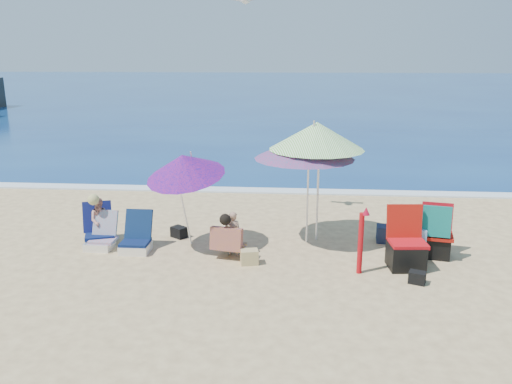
# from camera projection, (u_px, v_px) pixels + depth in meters

# --- Properties ---
(ground) EXTENTS (120.00, 120.00, 0.00)m
(ground) POSITION_uv_depth(u_px,v_px,m) (269.00, 272.00, 8.54)
(ground) COLOR #D8BC84
(ground) RESTS_ON ground
(sea) EXTENTS (120.00, 80.00, 0.12)m
(sea) POSITION_uv_depth(u_px,v_px,m) (293.00, 89.00, 51.84)
(sea) COLOR navy
(sea) RESTS_ON ground
(foam) EXTENTS (120.00, 0.50, 0.04)m
(foam) POSITION_uv_depth(u_px,v_px,m) (280.00, 191.00, 13.44)
(foam) COLOR white
(foam) RESTS_ON ground
(umbrella_turquoise) EXTENTS (2.42, 2.42, 2.11)m
(umbrella_turquoise) POSITION_uv_depth(u_px,v_px,m) (305.00, 147.00, 9.36)
(umbrella_turquoise) COLOR white
(umbrella_turquoise) RESTS_ON ground
(umbrella_striped) EXTENTS (2.13, 2.13, 2.34)m
(umbrella_striped) POSITION_uv_depth(u_px,v_px,m) (317.00, 136.00, 9.39)
(umbrella_striped) COLOR white
(umbrella_striped) RESTS_ON ground
(umbrella_blue) EXTENTS (1.90, 1.93, 1.94)m
(umbrella_blue) POSITION_uv_depth(u_px,v_px,m) (184.00, 166.00, 9.09)
(umbrella_blue) COLOR white
(umbrella_blue) RESTS_ON ground
(furled_umbrella) EXTENTS (0.18, 0.15, 1.14)m
(furled_umbrella) POSITION_uv_depth(u_px,v_px,m) (362.00, 237.00, 8.34)
(furled_umbrella) COLOR #AA0C11
(furled_umbrella) RESTS_ON ground
(chair_navy) EXTENTS (0.52, 0.63, 0.71)m
(chair_navy) POSITION_uv_depth(u_px,v_px,m) (136.00, 241.00, 9.41)
(chair_navy) COLOR #0B1A41
(chair_navy) RESTS_ON ground
(chair_rainbow) EXTENTS (0.54, 0.61, 0.65)m
(chair_rainbow) POSITION_uv_depth(u_px,v_px,m) (102.00, 239.00, 9.57)
(chair_rainbow) COLOR #EC535A
(chair_rainbow) RESTS_ON ground
(camp_chair_left) EXTENTS (0.65, 0.65, 1.03)m
(camp_chair_left) POSITION_uv_depth(u_px,v_px,m) (406.00, 250.00, 8.66)
(camp_chair_left) COLOR red
(camp_chair_left) RESTS_ON ground
(camp_chair_right) EXTENTS (0.76, 0.65, 0.98)m
(camp_chair_right) POSITION_uv_depth(u_px,v_px,m) (435.00, 238.00, 9.11)
(camp_chair_right) COLOR #A9150C
(camp_chair_right) RESTS_ON ground
(person_center) EXTENTS (0.62, 0.60, 0.83)m
(person_center) POSITION_uv_depth(u_px,v_px,m) (230.00, 236.00, 9.07)
(person_center) COLOR tan
(person_center) RESTS_ON ground
(person_left) EXTENTS (0.75, 0.77, 0.98)m
(person_left) POSITION_uv_depth(u_px,v_px,m) (100.00, 220.00, 9.76)
(person_left) COLOR tan
(person_left) RESTS_ON ground
(bag_black_a) EXTENTS (0.36, 0.34, 0.21)m
(bag_black_a) POSITION_uv_depth(u_px,v_px,m) (179.00, 232.00, 10.12)
(bag_black_a) COLOR black
(bag_black_a) RESTS_ON ground
(bag_tan) EXTENTS (0.33, 0.27, 0.25)m
(bag_tan) POSITION_uv_depth(u_px,v_px,m) (249.00, 257.00, 8.84)
(bag_tan) COLOR tan
(bag_tan) RESTS_ON ground
(bag_navy_b) EXTENTS (0.45, 0.36, 0.31)m
(bag_navy_b) POSITION_uv_depth(u_px,v_px,m) (388.00, 234.00, 9.87)
(bag_navy_b) COLOR #1A223A
(bag_navy_b) RESTS_ON ground
(bag_black_b) EXTENTS (0.30, 0.26, 0.20)m
(bag_black_b) POSITION_uv_depth(u_px,v_px,m) (417.00, 278.00, 8.10)
(bag_black_b) COLOR black
(bag_black_b) RESTS_ON ground
(seagull) EXTENTS (0.78, 0.39, 0.14)m
(seagull) POSITION_uv_depth(u_px,v_px,m) (245.00, 0.00, 10.10)
(seagull) COLOR silver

